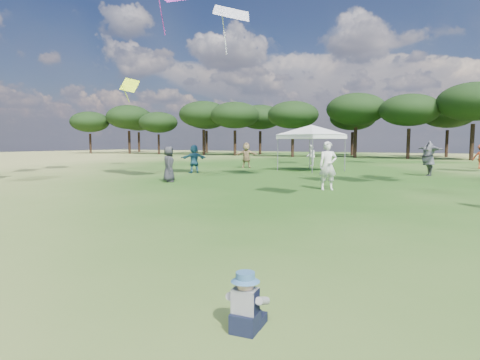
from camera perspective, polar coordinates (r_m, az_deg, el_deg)
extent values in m
cylinder|color=black|center=(67.87, -20.51, 4.87)|extent=(0.35, 0.35, 3.09)
ellipsoid|color=black|center=(67.95, -20.60, 7.74)|extent=(6.01, 6.01, 3.24)
cylinder|color=black|center=(64.72, -15.46, 5.19)|extent=(0.40, 0.40, 3.51)
ellipsoid|color=black|center=(64.83, -15.55, 8.61)|extent=(6.82, 6.82, 3.68)
cylinder|color=black|center=(60.78, -11.48, 5.00)|extent=(0.33, 0.33, 2.92)
ellipsoid|color=black|center=(60.85, -11.53, 8.03)|extent=(5.67, 5.67, 3.06)
cylinder|color=black|center=(56.16, -5.17, 5.35)|extent=(0.40, 0.40, 3.49)
ellipsoid|color=black|center=(56.29, -5.21, 9.27)|extent=(6.79, 6.79, 3.66)
cylinder|color=black|center=(53.22, -0.72, 5.28)|extent=(0.38, 0.38, 3.32)
ellipsoid|color=black|center=(53.33, -0.72, 9.20)|extent=(6.44, 6.44, 3.47)
cylinder|color=black|center=(48.94, 7.49, 5.12)|extent=(0.36, 0.36, 3.14)
ellipsoid|color=black|center=(49.05, 7.54, 9.16)|extent=(6.11, 6.11, 3.29)
cylinder|color=black|center=(48.29, 16.08, 5.14)|extent=(0.40, 0.40, 3.46)
ellipsoid|color=black|center=(48.44, 16.20, 9.65)|extent=(6.73, 6.73, 3.63)
cylinder|color=black|center=(46.17, 22.82, 4.77)|extent=(0.37, 0.37, 3.21)
ellipsoid|color=black|center=(46.29, 22.98, 9.14)|extent=(6.24, 6.24, 3.36)
cylinder|color=black|center=(45.46, 30.11, 4.68)|extent=(0.41, 0.41, 3.56)
ellipsoid|color=black|center=(45.63, 30.35, 9.60)|extent=(6.91, 6.91, 3.73)
cylinder|color=black|center=(75.24, -14.17, 5.25)|extent=(0.41, 0.41, 3.56)
ellipsoid|color=black|center=(75.34, -14.24, 8.23)|extent=(6.92, 6.92, 3.73)
cylinder|color=black|center=(65.83, -4.78, 5.42)|extent=(0.41, 0.41, 3.62)
ellipsoid|color=black|center=(65.95, -4.80, 8.88)|extent=(7.03, 7.03, 3.79)
cylinder|color=black|center=(58.78, 2.89, 5.31)|extent=(0.39, 0.39, 3.37)
ellipsoid|color=black|center=(58.89, 2.91, 8.92)|extent=(6.54, 6.54, 3.53)
cylinder|color=black|center=(56.08, 15.65, 4.98)|extent=(0.36, 0.36, 3.11)
ellipsoid|color=black|center=(56.17, 15.74, 8.48)|extent=(6.05, 6.05, 3.26)
cylinder|color=black|center=(53.82, 27.33, 4.62)|extent=(0.37, 0.37, 3.20)
ellipsoid|color=black|center=(53.92, 27.49, 8.35)|extent=(6.21, 6.21, 3.35)
cylinder|color=gray|center=(25.25, 5.39, 3.80)|extent=(0.06, 0.06, 2.16)
cylinder|color=gray|center=(23.20, 10.26, 3.60)|extent=(0.06, 0.06, 2.16)
cylinder|color=gray|center=(27.30, 9.89, 3.86)|extent=(0.06, 0.06, 2.16)
cylinder|color=gray|center=(25.42, 14.69, 3.66)|extent=(0.06, 0.06, 2.16)
cube|color=white|center=(25.24, 10.10, 6.08)|extent=(4.04, 4.04, 0.25)
pyramid|color=white|center=(25.26, 10.12, 7.72)|extent=(5.70, 5.70, 0.60)
cube|color=black|center=(4.00, 0.76, -19.53)|extent=(0.27, 0.27, 0.19)
cube|color=black|center=(4.19, 0.58, -18.96)|extent=(0.11, 0.23, 0.10)
cube|color=black|center=(4.14, 2.83, -19.29)|extent=(0.11, 0.23, 0.10)
cube|color=white|center=(3.91, 0.76, -16.83)|extent=(0.25, 0.19, 0.24)
cylinder|color=white|center=(4.02, -0.92, -16.20)|extent=(0.10, 0.24, 0.15)
cylinder|color=white|center=(3.92, 3.23, -16.78)|extent=(0.10, 0.24, 0.15)
sphere|color=#E0B293|center=(3.85, 0.76, -14.57)|extent=(0.16, 0.16, 0.16)
cone|color=teal|center=(3.84, 0.76, -14.03)|extent=(0.27, 0.27, 0.03)
cylinder|color=teal|center=(3.83, 0.76, -13.49)|extent=(0.18, 0.18, 0.07)
imported|color=silver|center=(15.25, 12.39, 1.99)|extent=(0.78, 0.69, 1.81)
imported|color=#967B51|center=(27.82, 0.91, 3.55)|extent=(1.69, 1.17, 1.75)
imported|color=#292A2E|center=(18.15, -10.09, 2.22)|extent=(0.85, 0.93, 1.59)
imported|color=white|center=(30.35, 10.04, 3.45)|extent=(0.88, 0.95, 1.57)
imported|color=#49494E|center=(23.39, 25.23, 2.79)|extent=(1.75, 2.23, 1.84)
imported|color=#255971|center=(23.24, -6.56, 3.00)|extent=(1.34, 1.47, 1.63)
plane|color=#C5EE19|center=(30.20, -15.40, 12.88)|extent=(1.47, 1.61, 1.26)
plane|color=silver|center=(19.67, -1.23, 22.68)|extent=(2.61, 2.80, 1.38)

